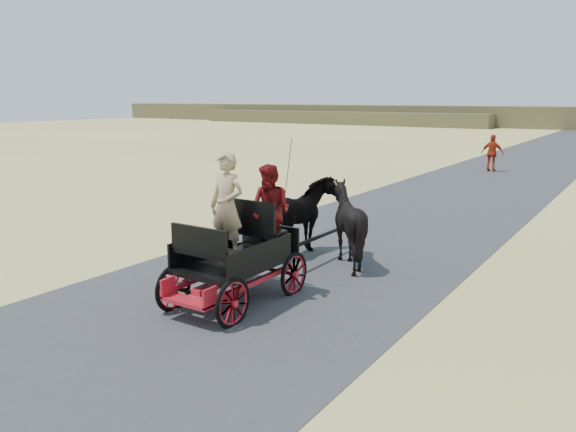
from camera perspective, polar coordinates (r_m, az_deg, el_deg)
The scene contains 9 objects.
ground at distance 10.08m, azimuth -3.99°, elevation -7.78°, with size 140.00×140.00×0.00m, color tan.
road at distance 10.08m, azimuth -3.99°, elevation -7.75°, with size 6.00×140.00×0.01m, color #38383A.
ridge_near at distance 74.70m, azimuth 4.85°, elevation 9.91°, with size 40.00×4.00×1.60m, color brown.
carriage at distance 9.59m, azimuth -5.31°, elevation -6.58°, with size 1.30×2.40×0.72m, color black, non-canonical shape.
horse_left at distance 12.13m, azimuth 1.48°, elevation -0.19°, with size 0.91×2.01×1.70m, color black.
horse_right at distance 11.60m, azimuth 6.09°, elevation -0.81°, with size 1.37×1.54×1.70m, color black.
driver_man at distance 9.43m, azimuth -6.22°, elevation 1.01°, with size 0.66×0.43×1.80m, color tan.
passenger_woman at distance 9.58m, azimuth -1.80°, elevation 0.56°, with size 0.77×0.60×1.58m, color #660C0F.
pedestrian at distance 27.93m, azimuth 20.04°, elevation 6.02°, with size 1.01×0.42×1.73m, color #B02B14.
Camera 1 is at (5.80, -7.52, 3.40)m, focal length 35.00 mm.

